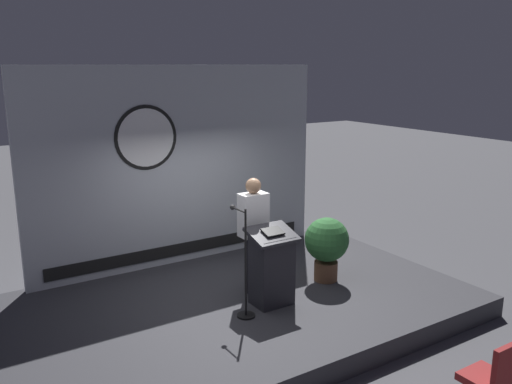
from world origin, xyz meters
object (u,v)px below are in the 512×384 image
audience_chair_left (495,376)px  microphone_stand (244,279)px  potted_plant (327,243)px  speaker_person (253,235)px  podium (272,267)px

audience_chair_left → microphone_stand: bearing=113.3°
microphone_stand → audience_chair_left: microphone_stand is taller
microphone_stand → audience_chair_left: 3.10m
microphone_stand → potted_plant: 1.72m
speaker_person → audience_chair_left: (0.70, -3.42, -0.67)m
potted_plant → audience_chair_left: potted_plant is taller
podium → potted_plant: size_ratio=1.11×
speaker_person → microphone_stand: 0.86m
potted_plant → speaker_person: bearing=168.4°
speaker_person → microphone_stand: speaker_person is taller
microphone_stand → audience_chair_left: (1.22, -2.83, -0.31)m
podium → speaker_person: size_ratio=0.65×
microphone_stand → potted_plant: size_ratio=1.48×
microphone_stand → potted_plant: microphone_stand is taller
speaker_person → audience_chair_left: size_ratio=1.90×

